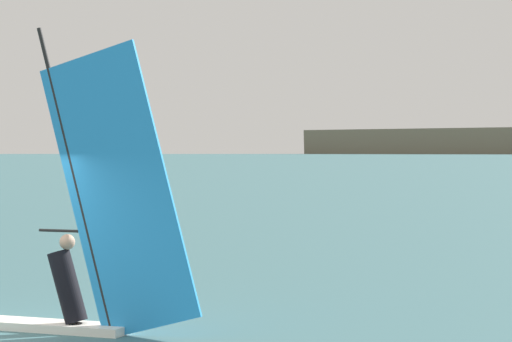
{
  "coord_description": "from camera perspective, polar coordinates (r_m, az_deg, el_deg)",
  "views": [
    {
      "loc": [
        8.93,
        -11.99,
        2.53
      ],
      "look_at": [
        0.15,
        11.12,
        2.08
      ],
      "focal_mm": 76.85,
      "sensor_mm": 36.0,
      "label": 1
    }
  ],
  "objects": [
    {
      "name": "windsurfer",
      "position": [
        15.43,
        -8.83,
        -3.99
      ],
      "size": [
        3.67,
        0.58,
        4.35
      ],
      "rotation": [
        0.0,
        0.0,
        3.14
      ],
      "color": "white",
      "rests_on": "ground_plane"
    }
  ]
}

